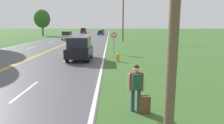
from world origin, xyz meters
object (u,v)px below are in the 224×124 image
Objects in this scene: traffic_sign at (114,38)px; car_black_suv_mid_near at (80,48)px; suitcase at (144,105)px; car_dark_blue_hatchback_receding at (101,33)px; car_maroon_van_distant at (84,31)px; tree_behind_sign at (42,19)px; hitchhiker_person at (136,84)px; car_champagne_van_mid_far at (67,35)px; car_dark_green_sedan_horizon at (102,31)px; fire_hydrant at (118,57)px.

car_black_suv_mid_near is (-3.03, -3.71, -0.67)m from traffic_sign.
traffic_sign is 4.83m from car_black_suv_mid_near.
car_dark_blue_hatchback_receding is (-4.23, 57.84, 0.46)m from suitcase.
car_maroon_van_distant reaches higher than car_black_suv_mid_near.
car_black_suv_mid_near is at bearing -67.72° from tree_behind_sign.
suitcase is 0.28× the size of traffic_sign.
hitchhiker_person is 0.38× the size of car_champagne_van_mid_far.
car_black_suv_mid_near is 47.08m from car_dark_blue_hatchback_receding.
car_black_suv_mid_near is 69.04m from car_dark_green_sedan_horizon.
traffic_sign reaches higher than hitchhiker_person.
hitchhiker_person is 9.91m from fire_hydrant.
suitcase is at bearing -86.93° from fire_hydrant.
car_champagne_van_mid_far is (-10.28, 35.90, 0.64)m from suitcase.
suitcase is 0.93× the size of fire_hydrant.
car_maroon_van_distant is at bearing -148.05° from car_dark_blue_hatchback_receding.
hitchhiker_person is at bearing 76.45° from suitcase.
car_dark_blue_hatchback_receding is at bearing 94.54° from traffic_sign.
fire_hydrant is 0.16× the size of car_maroon_van_distant.
car_black_suv_mid_near is at bearing 3.32° from car_dark_blue_hatchback_receding.
suitcase is 11.44m from car_black_suv_mid_near.
car_maroon_van_distant reaches higher than fire_hydrant.
hitchhiker_person is 0.39× the size of car_maroon_van_distant.
hitchhiker_person is 55.76m from tree_behind_sign.
car_maroon_van_distant is at bearing 5.25° from hitchhiker_person.
car_black_suv_mid_near reaches higher than hitchhiker_person.
car_maroon_van_distant is at bearing -172.47° from car_black_suv_mid_near.
car_dark_green_sedan_horizon is at bearing 93.36° from fire_hydrant.
car_maroon_van_distant reaches higher than suitcase.
suitcase is 0.14× the size of car_dark_green_sedan_horizon.
hitchhiker_person is 0.78m from suitcase.
traffic_sign reaches higher than car_black_suv_mid_near.
car_champagne_van_mid_far reaches higher than hitchhiker_person.
car_dark_green_sedan_horizon is (6.75, 9.12, -0.35)m from car_maroon_van_distant.
tree_behind_sign reaches higher than car_dark_green_sedan_horizon.
hitchhiker_person is at bearing 1.17° from car_dark_green_sedan_horizon.
suitcase is at bearing -103.55° from hitchhiker_person.
car_champagne_van_mid_far is at bearing 12.31° from suitcase.
car_dark_green_sedan_horizon is (16.01, 27.97, -4.16)m from tree_behind_sign.
car_maroon_van_distant is at bearing 100.13° from fire_hydrant.
hitchhiker_person is at bearing 18.55° from car_black_suv_mid_near.
car_black_suv_mid_near is at bearing -166.49° from car_champagne_van_mid_far.
car_dark_blue_hatchback_receding is 14.70m from car_maroon_van_distant.
car_maroon_van_distant reaches higher than car_dark_green_sedan_horizon.
car_black_suv_mid_near is at bearing -129.30° from traffic_sign.
car_black_suv_mid_near is (-3.53, 10.71, 0.02)m from hitchhiker_person.
car_maroon_van_distant is (-7.16, 12.84, 0.30)m from car_dark_blue_hatchback_receding.
car_dark_blue_hatchback_receding is (-0.41, 47.08, -0.29)m from car_black_suv_mid_near.
tree_behind_sign is (-20.10, 41.90, 4.51)m from fire_hydrant.
fire_hydrant is at bearing -160.35° from car_champagne_van_mid_far.
traffic_sign is (-0.49, 14.42, 0.69)m from hitchhiker_person.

